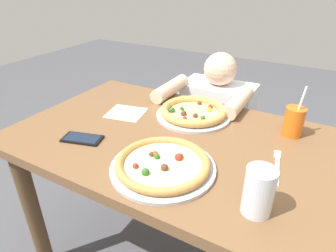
# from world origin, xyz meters

# --- Properties ---
(dining_table) EXTENTS (1.28, 0.79, 0.75)m
(dining_table) POSITION_xyz_m (0.00, 0.00, 0.63)
(dining_table) COLOR brown
(dining_table) RESTS_ON ground
(pizza_near) EXTENTS (0.34, 0.34, 0.04)m
(pizza_near) POSITION_xyz_m (0.06, -0.20, 0.77)
(pizza_near) COLOR #B7B7BC
(pizza_near) RESTS_ON dining_table
(pizza_far) EXTENTS (0.33, 0.33, 0.05)m
(pizza_far) POSITION_xyz_m (-0.01, 0.20, 0.77)
(pizza_far) COLOR #B7B7BC
(pizza_far) RESTS_ON dining_table
(drink_cup_colored) EXTENTS (0.08, 0.08, 0.20)m
(drink_cup_colored) POSITION_xyz_m (0.39, 0.24, 0.81)
(drink_cup_colored) COLOR orange
(drink_cup_colored) RESTS_ON dining_table
(water_cup_clear) EXTENTS (0.08, 0.08, 0.14)m
(water_cup_clear) POSITION_xyz_m (0.37, -0.24, 0.82)
(water_cup_clear) COLOR silver
(water_cup_clear) RESTS_ON dining_table
(paper_napkin) EXTENTS (0.19, 0.17, 0.00)m
(paper_napkin) POSITION_xyz_m (-0.29, 0.08, 0.75)
(paper_napkin) COLOR white
(paper_napkin) RESTS_ON dining_table
(fork) EXTENTS (0.05, 0.20, 0.00)m
(fork) POSITION_xyz_m (0.38, 0.00, 0.75)
(fork) COLOR silver
(fork) RESTS_ON dining_table
(cell_phone) EXTENTS (0.16, 0.11, 0.01)m
(cell_phone) POSITION_xyz_m (-0.30, -0.19, 0.75)
(cell_phone) COLOR black
(cell_phone) RESTS_ON dining_table
(diner_seated) EXTENTS (0.43, 0.53, 0.94)m
(diner_seated) POSITION_xyz_m (-0.05, 0.59, 0.42)
(diner_seated) COLOR #333847
(diner_seated) RESTS_ON ground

